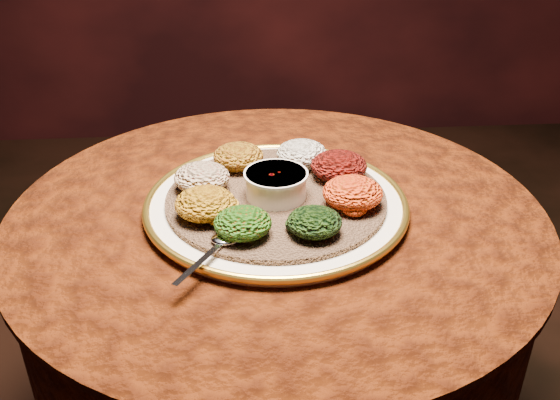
{
  "coord_description": "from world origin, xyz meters",
  "views": [
    {
      "loc": [
        -0.06,
        -0.96,
        1.31
      ],
      "look_at": [
        0.0,
        -0.02,
        0.76
      ],
      "focal_mm": 40.0,
      "sensor_mm": 36.0,
      "label": 1
    }
  ],
  "objects": [
    {
      "name": "spoon",
      "position": [
        -0.1,
        -0.15,
        0.77
      ],
      "size": [
        0.1,
        0.13,
        0.01
      ],
      "rotation": [
        0.0,
        0.0,
        -2.14
      ],
      "color": "silver",
      "rests_on": "injera"
    },
    {
      "name": "portion_kitfo",
      "position": [
        0.12,
        0.06,
        0.79
      ],
      "size": [
        0.1,
        0.1,
        0.05
      ],
      "primitive_type": "ellipsoid",
      "color": "black",
      "rests_on": "injera"
    },
    {
      "name": "portion_timatim",
      "position": [
        -0.13,
        0.03,
        0.79
      ],
      "size": [
        0.1,
        0.09,
        0.05
      ],
      "primitive_type": "ellipsoid",
      "color": "maroon",
      "rests_on": "injera"
    },
    {
      "name": "portion_shiro",
      "position": [
        -0.07,
        0.11,
        0.79
      ],
      "size": [
        0.1,
        0.09,
        0.05
      ],
      "primitive_type": "ellipsoid",
      "color": "#9B6C12",
      "rests_on": "injera"
    },
    {
      "name": "injera",
      "position": [
        -0.0,
        -0.0,
        0.76
      ],
      "size": [
        0.51,
        0.51,
        0.01
      ],
      "primitive_type": "cylinder",
      "rotation": [
        0.0,
        0.0,
        0.38
      ],
      "color": "#8B6445",
      "rests_on": "platter"
    },
    {
      "name": "platter",
      "position": [
        -0.0,
        -0.0,
        0.75
      ],
      "size": [
        0.59,
        0.59,
        0.02
      ],
      "rotation": [
        0.0,
        0.0,
        0.4
      ],
      "color": "white",
      "rests_on": "table"
    },
    {
      "name": "portion_tikil",
      "position": [
        0.13,
        -0.05,
        0.79
      ],
      "size": [
        0.1,
        0.1,
        0.05
      ],
      "primitive_type": "ellipsoid",
      "color": "#AF710E",
      "rests_on": "injera"
    },
    {
      "name": "stew_bowl",
      "position": [
        -0.0,
        -0.0,
        0.79
      ],
      "size": [
        0.11,
        0.11,
        0.05
      ],
      "color": "white",
      "rests_on": "injera"
    },
    {
      "name": "table",
      "position": [
        0.0,
        0.0,
        0.55
      ],
      "size": [
        0.96,
        0.96,
        0.73
      ],
      "color": "black",
      "rests_on": "ground"
    },
    {
      "name": "portion_ayib",
      "position": [
        0.06,
        0.12,
        0.79
      ],
      "size": [
        0.1,
        0.09,
        0.05
      ],
      "primitive_type": "ellipsoid",
      "color": "white",
      "rests_on": "injera"
    },
    {
      "name": "portion_gomen",
      "position": [
        0.05,
        -0.13,
        0.78
      ],
      "size": [
        0.09,
        0.08,
        0.04
      ],
      "primitive_type": "ellipsoid",
      "color": "black",
      "rests_on": "injera"
    },
    {
      "name": "portion_mixveg",
      "position": [
        -0.06,
        -0.13,
        0.78
      ],
      "size": [
        0.09,
        0.09,
        0.04
      ],
      "primitive_type": "ellipsoid",
      "color": "#A2290A",
      "rests_on": "injera"
    },
    {
      "name": "portion_kik",
      "position": [
        -0.12,
        -0.06,
        0.79
      ],
      "size": [
        0.1,
        0.1,
        0.05
      ],
      "primitive_type": "ellipsoid",
      "color": "#BA8010",
      "rests_on": "injera"
    }
  ]
}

